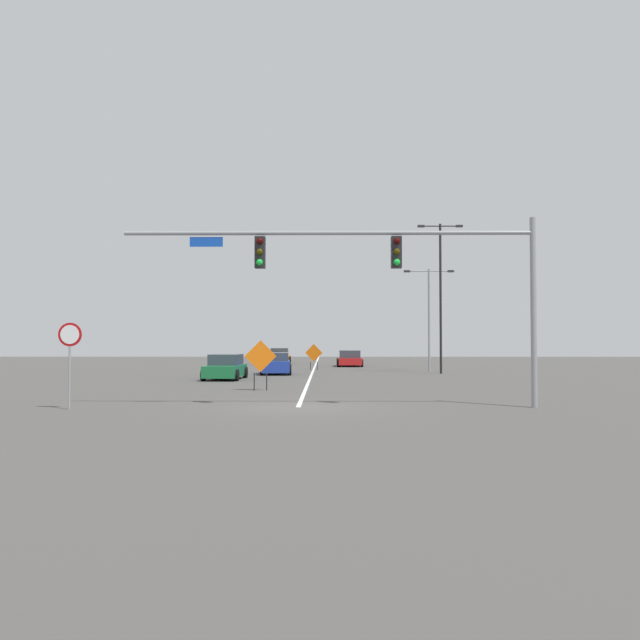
{
  "coord_description": "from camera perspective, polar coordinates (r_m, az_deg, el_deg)",
  "views": [
    {
      "loc": [
        0.91,
        -21.15,
        2.22
      ],
      "look_at": [
        0.55,
        19.38,
        3.48
      ],
      "focal_mm": 35.99,
      "sensor_mm": 36.0,
      "label": 1
    }
  ],
  "objects": [
    {
      "name": "car_red_distant",
      "position": [
        54.18,
        2.64,
        -3.47
      ],
      "size": [
        2.14,
        4.22,
        1.34
      ],
      "color": "red",
      "rests_on": "ground"
    },
    {
      "name": "construction_sign_right_lane",
      "position": [
        47.37,
        -0.55,
        -3.03
      ],
      "size": [
        1.29,
        0.31,
        1.93
      ],
      "color": "orange",
      "rests_on": "ground"
    },
    {
      "name": "car_black_far",
      "position": [
        58.01,
        -4.23,
        -3.4
      ],
      "size": [
        2.05,
        4.19,
        1.26
      ],
      "color": "black",
      "rests_on": "ground"
    },
    {
      "name": "road_centre_stripe",
      "position": [
        56.67,
        -0.41,
        -4.03
      ],
      "size": [
        0.16,
        70.93,
        0.01
      ],
      "color": "white",
      "rests_on": "ground"
    },
    {
      "name": "stop_sign",
      "position": [
        22.07,
        -21.36,
        -2.36
      ],
      "size": [
        0.76,
        0.07,
        2.77
      ],
      "color": "gray",
      "rests_on": "ground"
    },
    {
      "name": "street_lamp_far_left",
      "position": [
        46.06,
        9.67,
        0.9
      ],
      "size": [
        3.55,
        0.24,
        7.25
      ],
      "color": "gray",
      "rests_on": "ground"
    },
    {
      "name": "ground",
      "position": [
        21.29,
        -1.95,
        -7.77
      ],
      "size": [
        127.67,
        127.67,
        0.0
      ],
      "primitive_type": "plane",
      "color": "#4C4947"
    },
    {
      "name": "traffic_signal_assembly",
      "position": [
        21.39,
        6.18,
        4.96
      ],
      "size": [
        13.65,
        0.44,
        6.27
      ],
      "color": "gray",
      "rests_on": "ground"
    },
    {
      "name": "car_blue_near",
      "position": [
        41.74,
        -3.92,
        -3.91
      ],
      "size": [
        2.16,
        3.97,
        1.4
      ],
      "color": "#1E389E",
      "rests_on": "ground"
    },
    {
      "name": "car_orange_approaching",
      "position": [
        61.54,
        -3.6,
        -3.21
      ],
      "size": [
        2.1,
        3.88,
        1.44
      ],
      "color": "orange",
      "rests_on": "ground"
    },
    {
      "name": "street_lamp_mid_right",
      "position": [
        43.22,
        10.67,
        2.87
      ],
      "size": [
        2.98,
        0.24,
        9.93
      ],
      "color": "black",
      "rests_on": "ground"
    },
    {
      "name": "construction_sign_median_far",
      "position": [
        28.31,
        -5.31,
        -3.43
      ],
      "size": [
        1.39,
        0.28,
        2.21
      ],
      "color": "orange",
      "rests_on": "ground"
    },
    {
      "name": "car_green_passing",
      "position": [
        36.6,
        -8.41,
        -4.2
      ],
      "size": [
        2.16,
        4.18,
        1.41
      ],
      "color": "#196B38",
      "rests_on": "ground"
    }
  ]
}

